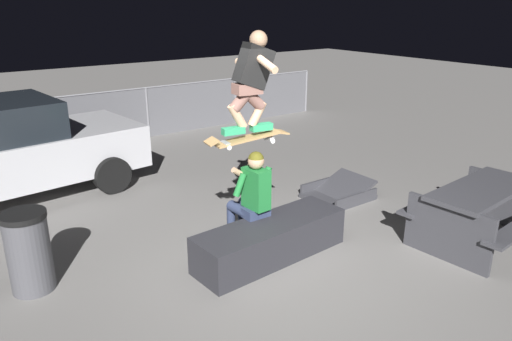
{
  "coord_description": "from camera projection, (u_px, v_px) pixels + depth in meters",
  "views": [
    {
      "loc": [
        -3.18,
        -4.03,
        2.98
      ],
      "look_at": [
        0.03,
        0.43,
        1.07
      ],
      "focal_mm": 34.23,
      "sensor_mm": 36.0,
      "label": 1
    }
  ],
  "objects": [
    {
      "name": "ground_plane",
      "position": [
        275.0,
        265.0,
        5.83
      ],
      "size": [
        40.0,
        40.0,
        0.0
      ],
      "primitive_type": "plane",
      "color": "slate"
    },
    {
      "name": "ledge_box_main",
      "position": [
        271.0,
        240.0,
        5.92
      ],
      "size": [
        2.02,
        0.73,
        0.47
      ],
      "primitive_type": "cube",
      "rotation": [
        0.0,
        0.0,
        0.06
      ],
      "color": "#28282D",
      "rests_on": "ground"
    },
    {
      "name": "fence_back",
      "position": [
        95.0,
        117.0,
        10.44
      ],
      "size": [
        12.05,
        0.05,
        1.15
      ],
      "color": "slate",
      "rests_on": "ground"
    },
    {
      "name": "kicker_ramp",
      "position": [
        338.0,
        194.0,
        7.78
      ],
      "size": [
        0.99,
        0.83,
        0.41
      ],
      "color": "#38383D",
      "rests_on": "ground"
    },
    {
      "name": "person_sitting_on_ledge",
      "position": [
        251.0,
        195.0,
        6.01
      ],
      "size": [
        0.59,
        0.76,
        1.3
      ],
      "color": "#2D3856",
      "rests_on": "ground"
    },
    {
      "name": "trash_bin",
      "position": [
        29.0,
        252.0,
        5.19
      ],
      "size": [
        0.47,
        0.47,
        0.91
      ],
      "color": "#47474C",
      "rests_on": "ground"
    },
    {
      "name": "skater_airborne",
      "position": [
        252.0,
        78.0,
        5.39
      ],
      "size": [
        0.63,
        0.89,
        1.12
      ],
      "color": "#2D9E66"
    },
    {
      "name": "skateboard",
      "position": [
        248.0,
        138.0,
        5.59
      ],
      "size": [
        1.04,
        0.33,
        0.13
      ],
      "color": "#AD8451"
    },
    {
      "name": "picnic_table_back",
      "position": [
        480.0,
        205.0,
        6.26
      ],
      "size": [
        1.81,
        1.48,
        0.75
      ],
      "color": "#38383D",
      "rests_on": "ground"
    }
  ]
}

